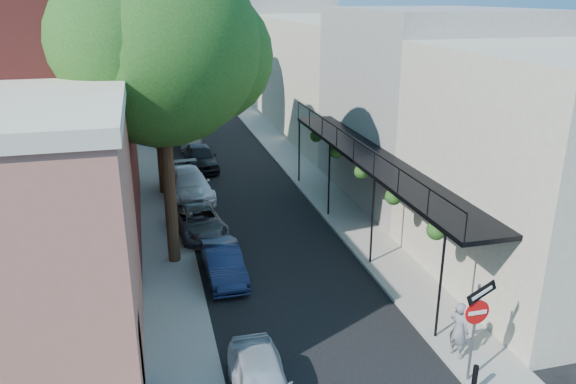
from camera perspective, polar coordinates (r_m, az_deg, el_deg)
road_surface at (r=41.00m, az=-7.90°, el=5.73°), size 6.00×64.00×0.01m
sidewalk_left at (r=40.75m, az=-13.51°, el=5.37°), size 2.00×64.00×0.12m
sidewalk_right at (r=41.61m, az=-2.40°, el=6.18°), size 2.00×64.00×0.12m
buildings_left at (r=38.97m, az=-21.97°, el=11.21°), size 10.10×59.10×12.00m
buildings_right at (r=41.66m, az=4.55°, el=12.25°), size 9.80×55.00×10.00m
sign_post at (r=15.06m, az=18.60°, el=-11.84°), size 0.89×0.17×2.99m
bollard at (r=15.49m, az=18.43°, el=-17.61°), size 0.14×0.14×0.80m
oak_near at (r=19.98m, az=-11.72°, el=14.11°), size 7.48×6.80×11.42m
oak_mid at (r=27.98m, az=-12.70°, el=13.77°), size 6.60×6.00×10.20m
oak_far at (r=36.92m, az=-13.37°, el=16.87°), size 7.70×7.00×11.90m
parked_car_a at (r=14.57m, az=-2.76°, el=-18.73°), size 1.52×3.58×1.21m
parked_car_b at (r=20.22m, az=-6.60°, el=-7.16°), size 1.33×3.61×1.18m
parked_car_c at (r=23.94m, az=-9.02°, el=-2.97°), size 2.38×4.30×1.14m
parked_car_d at (r=28.33m, az=-10.02°, el=0.80°), size 2.37×4.91×1.38m
parked_car_e at (r=32.92m, az=-8.86°, el=3.52°), size 1.86×4.19×1.40m
parked_car_f at (r=37.67m, az=-9.76°, el=5.32°), size 1.71×3.69×1.17m
parked_car_g at (r=41.86m, az=-10.87°, el=6.73°), size 2.36×4.66×1.26m
pedestrian at (r=16.47m, az=16.98°, el=-13.22°), size 0.58×0.70×1.66m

